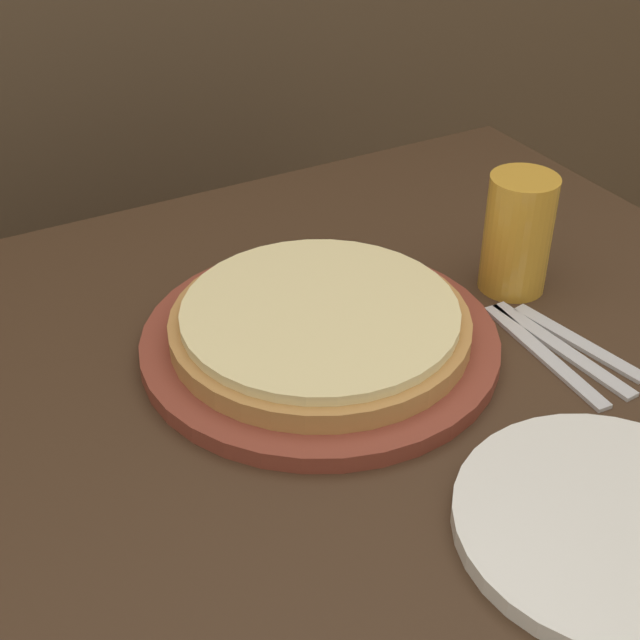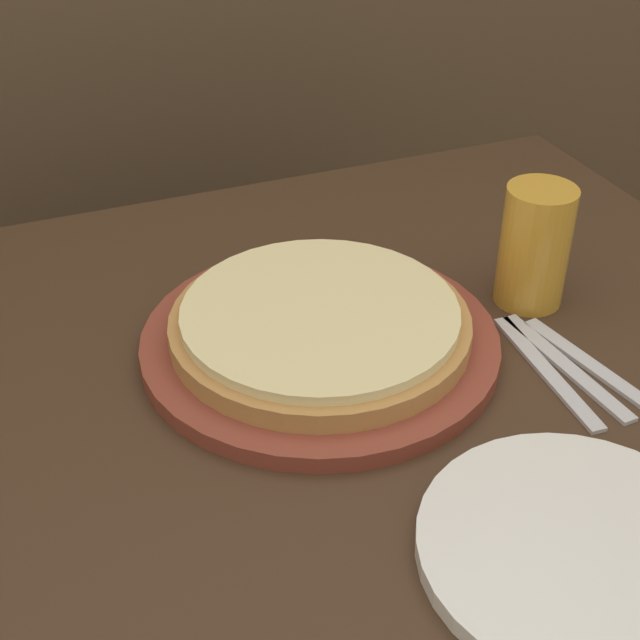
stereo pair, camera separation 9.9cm
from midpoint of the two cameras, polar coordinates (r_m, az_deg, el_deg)
The scene contains 7 objects.
dining_table at distance 1.24m, azimuth 2.13°, elevation -17.55°, with size 1.20×0.96×0.75m.
pizza_on_board at distance 0.99m, azimuth 2.84°, elevation -0.82°, with size 0.40×0.40×0.06m.
beer_glass at distance 1.09m, azimuth 16.16°, elevation 4.79°, with size 0.08×0.08×0.15m.
dinner_plate at distance 0.82m, azimuth 19.67°, elevation -13.86°, with size 0.28×0.28×0.02m.
fork at distance 1.02m, azimuth 16.99°, elevation -3.24°, with size 0.03×0.21×0.00m.
dinner_knife at distance 1.03m, azimuth 18.10°, elevation -2.90°, with size 0.03×0.21×0.00m.
spoon at distance 1.04m, azimuth 19.18°, elevation -2.57°, with size 0.05×0.18×0.00m.
Camera 2 is at (-0.28, -0.71, 1.35)m, focal length 50.00 mm.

